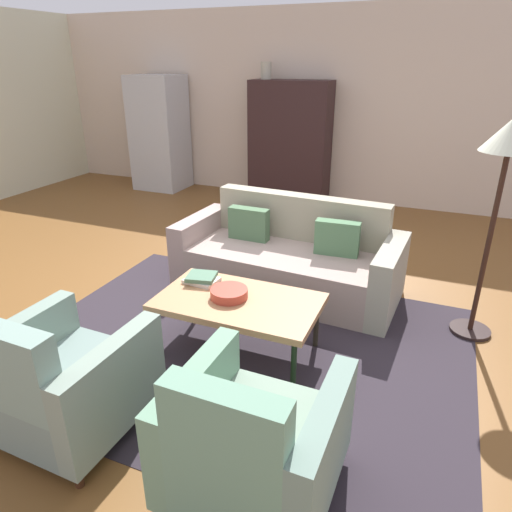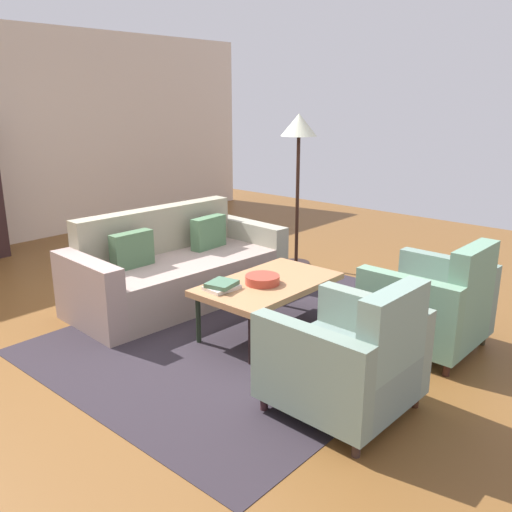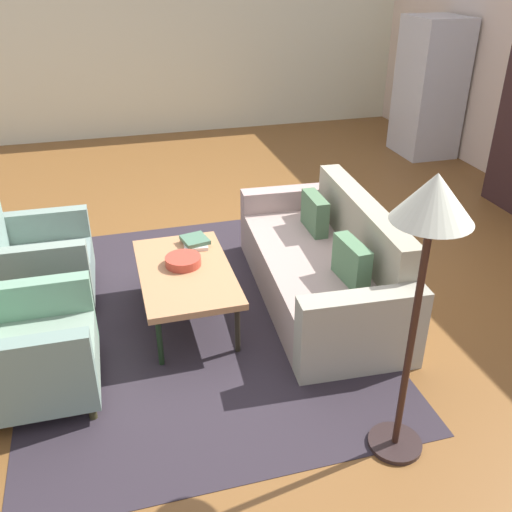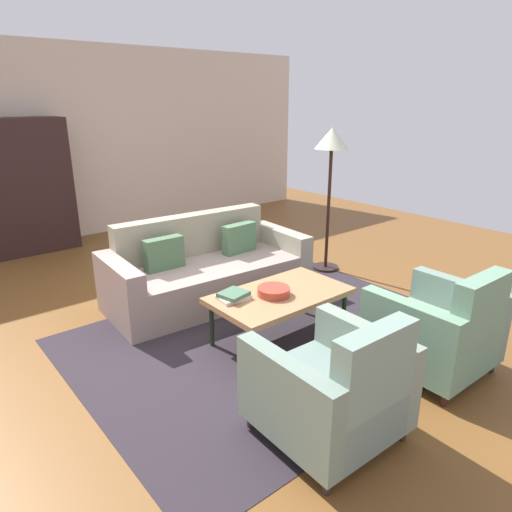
{
  "view_description": "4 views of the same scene",
  "coord_description": "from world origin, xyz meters",
  "px_view_note": "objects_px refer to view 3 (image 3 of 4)",
  "views": [
    {
      "loc": [
        1.85,
        -3.42,
        2.08
      ],
      "look_at": [
        0.63,
        -0.48,
        0.71
      ],
      "focal_mm": 32.24,
      "sensor_mm": 36.0,
      "label": 1
    },
    {
      "loc": [
        -2.66,
        -3.42,
        1.91
      ],
      "look_at": [
        0.66,
        -0.5,
        0.6
      ],
      "focal_mm": 38.29,
      "sensor_mm": 36.0,
      "label": 2
    },
    {
      "loc": [
        4.37,
        -1.2,
        2.62
      ],
      "look_at": [
        0.78,
        -0.19,
        0.59
      ],
      "focal_mm": 39.76,
      "sensor_mm": 36.0,
      "label": 3
    },
    {
      "loc": [
        -1.92,
        -3.42,
        2.04
      ],
      "look_at": [
        0.47,
        -0.52,
        0.76
      ],
      "focal_mm": 32.54,
      "sensor_mm": 36.0,
      "label": 4
    }
  ],
  "objects_px": {
    "armchair_right": "(21,352)",
    "floor_lamp": "(430,228)",
    "couch": "(328,267)",
    "fruit_bowl": "(183,261)",
    "coffee_table": "(185,274)",
    "armchair_left": "(33,264)",
    "refrigerator": "(430,88)",
    "book_stack": "(195,241)"
  },
  "relations": [
    {
      "from": "couch",
      "to": "fruit_bowl",
      "type": "xyz_separation_m",
      "value": [
        -0.08,
        -1.19,
        0.19
      ]
    },
    {
      "from": "fruit_bowl",
      "to": "book_stack",
      "type": "bearing_deg",
      "value": 154.5
    },
    {
      "from": "armchair_right",
      "to": "book_stack",
      "type": "distance_m",
      "value": 1.65
    },
    {
      "from": "armchair_right",
      "to": "floor_lamp",
      "type": "relative_size",
      "value": 0.51
    },
    {
      "from": "book_stack",
      "to": "refrigerator",
      "type": "distance_m",
      "value": 4.8
    },
    {
      "from": "coffee_table",
      "to": "armchair_right",
      "type": "xyz_separation_m",
      "value": [
        0.6,
        -1.17,
        -0.06
      ]
    },
    {
      "from": "book_stack",
      "to": "floor_lamp",
      "type": "xyz_separation_m",
      "value": [
        2.05,
        0.82,
        0.97
      ]
    },
    {
      "from": "armchair_left",
      "to": "book_stack",
      "type": "relative_size",
      "value": 3.27
    },
    {
      "from": "floor_lamp",
      "to": "refrigerator",
      "type": "bearing_deg",
      "value": 148.57
    },
    {
      "from": "couch",
      "to": "coffee_table",
      "type": "height_order",
      "value": "couch"
    },
    {
      "from": "coffee_table",
      "to": "armchair_right",
      "type": "relative_size",
      "value": 1.36
    },
    {
      "from": "coffee_table",
      "to": "armchair_left",
      "type": "relative_size",
      "value": 1.36
    },
    {
      "from": "coffee_table",
      "to": "couch",
      "type": "bearing_deg",
      "value": 89.75
    },
    {
      "from": "armchair_left",
      "to": "coffee_table",
      "type": "bearing_deg",
      "value": 64.21
    },
    {
      "from": "couch",
      "to": "book_stack",
      "type": "height_order",
      "value": "couch"
    },
    {
      "from": "couch",
      "to": "coffee_table",
      "type": "distance_m",
      "value": 1.19
    },
    {
      "from": "couch",
      "to": "fruit_bowl",
      "type": "height_order",
      "value": "couch"
    },
    {
      "from": "couch",
      "to": "floor_lamp",
      "type": "relative_size",
      "value": 1.25
    },
    {
      "from": "book_stack",
      "to": "refrigerator",
      "type": "height_order",
      "value": "refrigerator"
    },
    {
      "from": "book_stack",
      "to": "couch",
      "type": "bearing_deg",
      "value": 69.18
    },
    {
      "from": "book_stack",
      "to": "refrigerator",
      "type": "relative_size",
      "value": 0.15
    },
    {
      "from": "couch",
      "to": "armchair_right",
      "type": "relative_size",
      "value": 2.44
    },
    {
      "from": "armchair_right",
      "to": "fruit_bowl",
      "type": "bearing_deg",
      "value": 120.89
    },
    {
      "from": "couch",
      "to": "coffee_table",
      "type": "relative_size",
      "value": 1.79
    },
    {
      "from": "armchair_right",
      "to": "fruit_bowl",
      "type": "xyz_separation_m",
      "value": [
        -0.67,
        1.17,
        0.14
      ]
    },
    {
      "from": "armchair_left",
      "to": "book_stack",
      "type": "height_order",
      "value": "armchair_left"
    },
    {
      "from": "coffee_table",
      "to": "refrigerator",
      "type": "height_order",
      "value": "refrigerator"
    },
    {
      "from": "book_stack",
      "to": "armchair_left",
      "type": "bearing_deg",
      "value": -99.18
    },
    {
      "from": "couch",
      "to": "book_stack",
      "type": "relative_size",
      "value": 7.98
    },
    {
      "from": "coffee_table",
      "to": "refrigerator",
      "type": "xyz_separation_m",
      "value": [
        -3.26,
        3.97,
        0.52
      ]
    },
    {
      "from": "book_stack",
      "to": "floor_lamp",
      "type": "relative_size",
      "value": 0.16
    },
    {
      "from": "book_stack",
      "to": "floor_lamp",
      "type": "distance_m",
      "value": 2.41
    },
    {
      "from": "armchair_left",
      "to": "fruit_bowl",
      "type": "bearing_deg",
      "value": 67.2
    },
    {
      "from": "refrigerator",
      "to": "coffee_table",
      "type": "bearing_deg",
      "value": -50.62
    },
    {
      "from": "armchair_left",
      "to": "floor_lamp",
      "type": "relative_size",
      "value": 0.51
    },
    {
      "from": "floor_lamp",
      "to": "armchair_right",
      "type": "bearing_deg",
      "value": -116.42
    },
    {
      "from": "armchair_right",
      "to": "refrigerator",
      "type": "height_order",
      "value": "refrigerator"
    },
    {
      "from": "couch",
      "to": "armchair_left",
      "type": "height_order",
      "value": "armchair_left"
    },
    {
      "from": "couch",
      "to": "floor_lamp",
      "type": "distance_m",
      "value": 2.03
    },
    {
      "from": "armchair_right",
      "to": "floor_lamp",
      "type": "xyz_separation_m",
      "value": [
        1.06,
        2.13,
        1.1
      ]
    },
    {
      "from": "coffee_table",
      "to": "refrigerator",
      "type": "bearing_deg",
      "value": 129.38
    },
    {
      "from": "fruit_bowl",
      "to": "refrigerator",
      "type": "bearing_deg",
      "value": 128.72
    }
  ]
}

